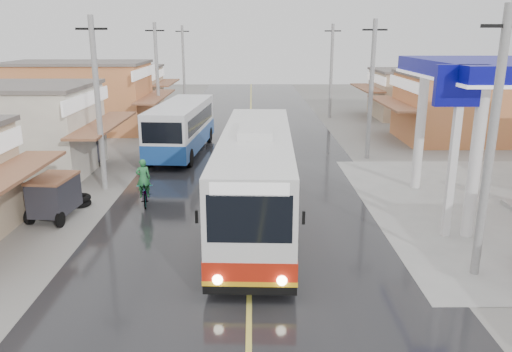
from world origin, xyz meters
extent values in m
plane|color=slate|center=(0.00, 0.00, 0.00)|extent=(120.00, 120.00, 0.00)
cube|color=black|center=(0.00, 15.00, 0.01)|extent=(12.00, 90.00, 0.02)
cube|color=#D8CC4C|center=(0.00, 15.00, 0.02)|extent=(0.15, 90.00, 0.01)
cylinder|color=white|center=(8.00, 9.00, 2.75)|extent=(0.44, 0.44, 5.50)
cylinder|color=white|center=(8.00, 3.00, 2.75)|extent=(0.44, 0.44, 5.50)
cube|color=white|center=(7.20, 3.00, 3.00)|extent=(0.25, 0.25, 6.00)
cube|color=#090A81|center=(7.20, 3.00, 5.50)|extent=(1.80, 0.30, 1.40)
cube|color=silver|center=(0.25, 4.32, 2.10)|extent=(3.03, 12.40, 3.03)
cube|color=black|center=(0.25, 4.32, 0.48)|extent=(3.05, 12.42, 0.31)
cube|color=#B8200F|center=(0.25, 4.32, 0.99)|extent=(3.07, 12.44, 0.56)
cube|color=gold|center=(0.25, 4.32, 0.66)|extent=(3.08, 12.45, 0.14)
cube|color=black|center=(0.27, 4.84, 2.43)|extent=(2.97, 9.84, 1.03)
cube|color=black|center=(0.02, -1.78, 2.53)|extent=(2.27, 0.21, 1.33)
cube|color=black|center=(0.48, 10.42, 2.53)|extent=(2.27, 0.21, 1.13)
cube|color=white|center=(0.02, -1.78, 3.35)|extent=(2.07, 0.20, 0.36)
cube|color=silver|center=(0.25, 4.32, 3.76)|extent=(1.35, 3.12, 0.31)
cylinder|color=black|center=(-1.04, 0.06, 0.58)|extent=(0.40, 1.14, 1.13)
cylinder|color=black|center=(1.22, -0.02, 0.58)|extent=(0.40, 1.14, 1.13)
cylinder|color=black|center=(-0.73, 8.26, 0.58)|extent=(0.40, 1.14, 1.13)
cylinder|color=black|center=(1.53, 8.17, 0.58)|extent=(0.40, 1.14, 1.13)
sphere|color=#FFF2CC|center=(-0.85, -1.81, 0.79)|extent=(0.30, 0.30, 0.29)
sphere|color=#FFF2CC|center=(0.89, -1.88, 0.79)|extent=(0.30, 0.30, 0.29)
cube|color=black|center=(-1.40, -1.47, 2.48)|extent=(0.08, 0.08, 0.36)
cube|color=black|center=(1.46, -1.58, 2.48)|extent=(0.08, 0.08, 0.36)
cube|color=silver|center=(-4.24, 16.33, 1.82)|extent=(3.25, 9.44, 2.57)
cube|color=#1D4CA0|center=(-4.24, 16.33, 0.95)|extent=(3.29, 9.49, 1.03)
cube|color=black|center=(-4.24, 16.33, 2.18)|extent=(3.16, 7.91, 0.93)
cube|color=black|center=(-4.63, 11.77, 2.18)|extent=(2.17, 0.30, 1.13)
cylinder|color=black|center=(-5.63, 13.15, 0.53)|extent=(0.40, 1.05, 1.03)
cylinder|color=black|center=(-3.41, 12.96, 0.53)|extent=(0.40, 1.05, 1.03)
cylinder|color=black|center=(-5.07, 19.71, 0.53)|extent=(0.40, 1.05, 1.03)
cylinder|color=black|center=(-2.85, 19.52, 0.53)|extent=(0.40, 1.05, 1.03)
imported|color=black|center=(-4.57, 6.71, 0.51)|extent=(1.01, 2.02, 1.02)
imported|color=#28793F|center=(-4.57, 6.48, 1.24)|extent=(0.68, 0.51, 1.69)
cube|color=#26262D|center=(-7.82, 4.98, 0.98)|extent=(1.53, 2.18, 1.34)
cube|color=brown|center=(-7.82, 4.98, 1.70)|extent=(1.59, 2.23, 0.10)
cylinder|color=black|center=(-8.60, 4.34, 0.31)|extent=(0.24, 0.63, 0.62)
cylinder|color=black|center=(-8.46, 5.77, 0.31)|extent=(0.24, 0.63, 0.62)
cylinder|color=black|center=(-7.29, 4.00, 0.31)|extent=(0.18, 0.63, 0.62)
cube|color=#26262D|center=(-9.10, 13.81, 0.89)|extent=(1.63, 2.12, 1.22)
cube|color=brown|center=(-9.10, 13.81, 1.55)|extent=(1.69, 2.17, 0.09)
cylinder|color=black|center=(-9.59, 13.01, 0.28)|extent=(0.30, 0.59, 0.56)
cylinder|color=black|center=(-9.90, 14.29, 0.28)|extent=(0.30, 0.59, 0.56)
cylinder|color=black|center=(-8.35, 13.12, 0.28)|extent=(0.24, 0.58, 0.56)
torus|color=black|center=(-7.36, 6.52, 0.12)|extent=(0.92, 0.92, 0.23)
torus|color=black|center=(-7.36, 6.52, 0.35)|extent=(0.92, 0.92, 0.23)
camera|label=1|loc=(0.09, -14.02, 7.21)|focal=35.00mm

